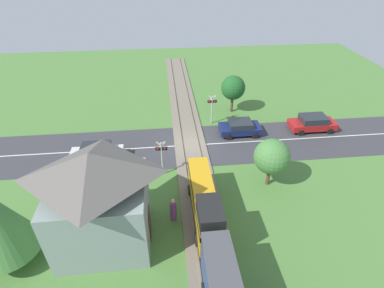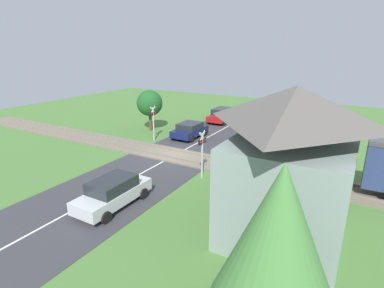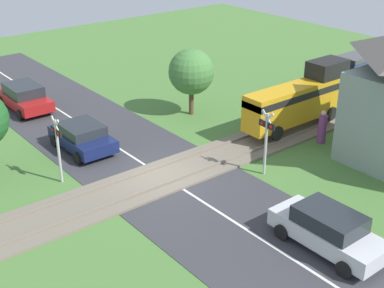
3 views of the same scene
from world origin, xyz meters
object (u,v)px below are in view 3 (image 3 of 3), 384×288
car_far_side (328,229)px  car_near_crossing (82,136)px  crossing_signal_west_approach (57,141)px  pedestrian_by_station (322,128)px  car_behind_queue (24,97)px  crossing_signal_east_approach (266,134)px

car_far_side → car_near_crossing: bearing=-167.2°
car_near_crossing → crossing_signal_west_approach: (2.33, -2.30, 1.23)m
car_near_crossing → pedestrian_by_station: size_ratio=2.20×
car_near_crossing → car_behind_queue: 7.08m
car_near_crossing → crossing_signal_west_approach: 3.49m
crossing_signal_east_approach → pedestrian_by_station: size_ratio=1.76×
car_behind_queue → pedestrian_by_station: 17.02m
crossing_signal_west_approach → crossing_signal_east_approach: size_ratio=1.00×
car_far_side → car_behind_queue: car_far_side is taller
car_near_crossing → car_far_side: size_ratio=0.90×
car_near_crossing → car_far_side: (12.69, 2.88, 0.06)m
car_near_crossing → car_behind_queue: bearing=180.0°
crossing_signal_west_approach → car_near_crossing: bearing=135.4°
pedestrian_by_station → car_behind_queue: bearing=-144.5°
pedestrian_by_station → crossing_signal_west_approach: bearing=-110.0°
car_behind_queue → crossing_signal_west_approach: 9.76m
car_near_crossing → pedestrian_by_station: 11.98m
car_far_side → car_behind_queue: bearing=-171.7°
car_far_side → pedestrian_by_station: 9.17m
pedestrian_by_station → crossing_signal_east_approach: bearing=-82.9°
car_behind_queue → pedestrian_by_station: pedestrian_by_station is taller
crossing_signal_west_approach → pedestrian_by_station: (4.44, 12.18, -1.17)m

